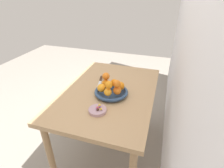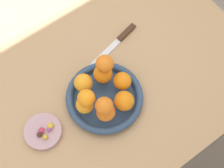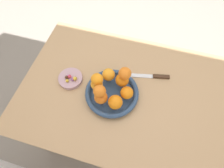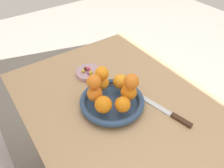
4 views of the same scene
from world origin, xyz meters
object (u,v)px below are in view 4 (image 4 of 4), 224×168
Objects in this scene: candy_dish at (89,73)px; orange_3 at (95,94)px; knife at (168,113)px; candy_ball_5 at (88,69)px; orange_6 at (131,81)px; candy_ball_1 at (88,69)px; candy_ball_6 at (89,73)px; orange_1 at (120,82)px; candy_ball_3 at (91,73)px; orange_0 at (129,92)px; candy_ball_0 at (88,69)px; orange_5 at (123,104)px; orange_8 at (102,73)px; fruit_bowl at (112,102)px; orange_2 at (102,83)px; orange_4 at (103,105)px; candy_ball_2 at (86,68)px; orange_7 at (94,82)px; candy_ball_4 at (83,71)px; dining_table at (126,123)px.

orange_3 is at bearing 157.20° from candy_dish.
candy_ball_5 is at bearing 17.99° from knife.
orange_6 reaches higher than candy_ball_1.
candy_ball_5 is 0.03m from candy_ball_6.
candy_ball_3 is (0.17, 0.05, -0.04)m from orange_1.
orange_0 is 3.52× the size of candy_ball_0.
orange_5 is 3.14× the size of candy_ball_1.
orange_5 is 1.07× the size of orange_8.
orange_8 is 2.92× the size of candy_ball_1.
candy_ball_0 reaches higher than candy_dish.
orange_1 is (-0.20, -0.05, 0.06)m from candy_dish.
orange_8 reaches higher than orange_0.
candy_ball_6 is at bearing -3.67° from fruit_bowl.
orange_4 reaches higher than orange_2.
candy_ball_3 is at bearing 16.13° from orange_1.
candy_ball_3 is (0.17, -0.08, -0.04)m from orange_3.
orange_1 is at bearing -166.30° from candy_ball_2.
candy_ball_0 is (0.20, -0.08, -0.10)m from orange_7.
candy_ball_4 is at bearing 21.67° from knife.
orange_3 is 3.22× the size of candy_ball_1.
candy_ball_6 is at bearing 9.75° from orange_0.
candy_ball_4 is (0.17, -0.00, -0.10)m from orange_8.
orange_8 is 0.32m from knife.
candy_ball_0 is (0.28, -0.09, -0.04)m from orange_4.
candy_ball_4 is (0.20, -0.06, -0.10)m from orange_7.
orange_6 is (0.03, -0.06, 0.07)m from orange_5.
orange_0 is 1.07× the size of orange_5.
orange_4 is 3.43× the size of candy_ball_1.
orange_8 is at bearing 170.46° from candy_ball_5.
orange_1 reaches higher than candy_dish.
candy_ball_1 reaches higher than candy_dish.
fruit_bowl is at bearing 173.85° from candy_ball_0.
orange_2 is at bearing 171.81° from candy_ball_3.
orange_7 is at bearing -5.47° from orange_4.
orange_0 is at bearing 8.87° from orange_6.
orange_1 is at bearing -168.35° from candy_ball_5.
orange_3 is (-0.04, 0.06, 0.00)m from orange_2.
orange_6 is at bearing -127.35° from fruit_bowl.
dining_table is 0.16m from orange_0.
orange_8 is (0.03, -0.06, -0.00)m from orange_7.
candy_ball_6 is (-0.02, 0.01, 0.02)m from candy_dish.
candy_ball_2 is 0.85× the size of candy_ball_3.
candy_ball_6 reaches higher than dining_table.
orange_5 reaches higher than dining_table.
dining_table is 0.17m from orange_5.
candy_ball_3 is (0.13, -0.02, -0.04)m from orange_2.
candy_ball_0 is 1.08× the size of candy_ball_4.
orange_5 is 1.08× the size of orange_7.
orange_1 is at bearing -114.12° from orange_8.
orange_2 is at bearing -31.42° from orange_8.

